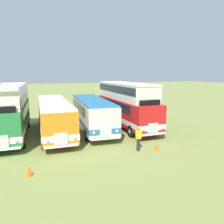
# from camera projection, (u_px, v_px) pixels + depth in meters

# --- Properties ---
(ground_plane) EXTENTS (200.00, 200.00, 0.00)m
(ground_plane) POSITION_uv_depth(u_px,v_px,m) (55.00, 133.00, 19.89)
(ground_plane) COLOR olive
(bus_second_in_row) EXTENTS (2.83, 9.95, 4.52)m
(bus_second_in_row) POSITION_uv_depth(u_px,v_px,m) (10.00, 110.00, 18.30)
(bus_second_in_row) COLOR #237538
(bus_second_in_row) RESTS_ON ground
(bus_third_in_row) EXTENTS (2.66, 11.56, 2.99)m
(bus_third_in_row) POSITION_uv_depth(u_px,v_px,m) (54.00, 114.00, 19.69)
(bus_third_in_row) COLOR orange
(bus_third_in_row) RESTS_ON ground
(bus_fourth_in_row) EXTENTS (3.09, 10.62, 2.99)m
(bus_fourth_in_row) POSITION_uv_depth(u_px,v_px,m) (92.00, 112.00, 20.99)
(bus_fourth_in_row) COLOR silver
(bus_fourth_in_row) RESTS_ON ground
(bus_fifth_in_row) EXTENTS (2.74, 10.67, 4.49)m
(bus_fifth_in_row) POSITION_uv_depth(u_px,v_px,m) (126.00, 103.00, 22.03)
(bus_fifth_in_row) COLOR red
(bus_fifth_in_row) RESTS_ON ground
(cone_near_end) EXTENTS (0.36, 0.36, 0.59)m
(cone_near_end) POSITION_uv_depth(u_px,v_px,m) (156.00, 147.00, 15.32)
(cone_near_end) COLOR orange
(cone_near_end) RESTS_ON ground
(cone_mid_row) EXTENTS (0.36, 0.36, 0.57)m
(cone_mid_row) POSITION_uv_depth(u_px,v_px,m) (29.00, 171.00, 11.53)
(cone_mid_row) COLOR orange
(cone_mid_row) RESTS_ON ground
(marshal_person) EXTENTS (0.36, 0.24, 1.73)m
(marshal_person) POSITION_uv_depth(u_px,v_px,m) (138.00, 139.00, 15.22)
(marshal_person) COLOR #23232D
(marshal_person) RESTS_ON ground
(rope_fence_line) EXTENTS (20.46, 0.08, 1.05)m
(rope_fence_line) POSITION_uv_depth(u_px,v_px,m) (47.00, 107.00, 30.40)
(rope_fence_line) COLOR #8C704C
(rope_fence_line) RESTS_ON ground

